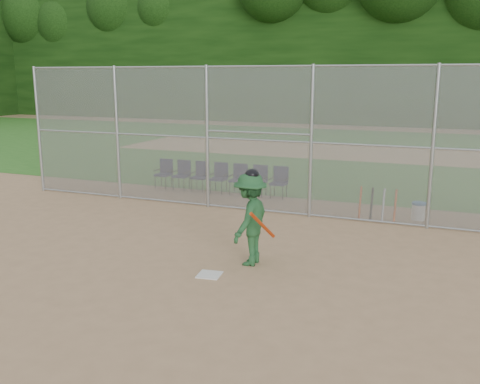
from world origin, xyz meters
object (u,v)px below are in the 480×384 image
at_px(batter_at_plate, 250,218).
at_px(water_cooler, 418,211).
at_px(chair_0, 163,174).
at_px(home_plate, 209,275).

height_order(batter_at_plate, water_cooler, batter_at_plate).
distance_m(water_cooler, chair_0, 8.34).
xyz_separation_m(batter_at_plate, chair_0, (-5.35, 5.87, -0.46)).
bearing_deg(chair_0, batter_at_plate, -47.66).
distance_m(home_plate, chair_0, 8.35).
bearing_deg(batter_at_plate, chair_0, 132.34).
bearing_deg(batter_at_plate, water_cooler, 58.69).
height_order(home_plate, batter_at_plate, batter_at_plate).
bearing_deg(home_plate, batter_at_plate, 61.47).
xyz_separation_m(home_plate, chair_0, (-4.87, 6.77, 0.47)).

